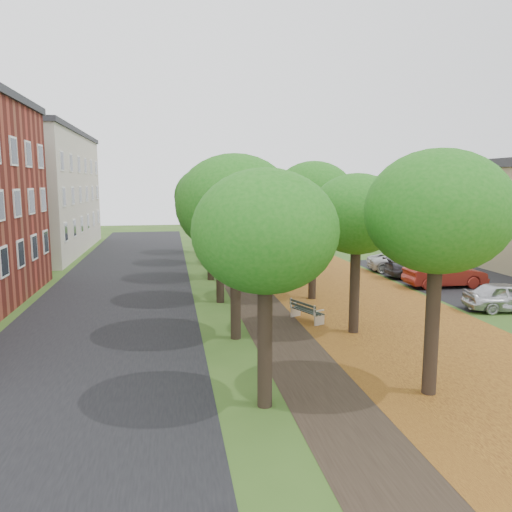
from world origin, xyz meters
name	(u,v)px	position (x,y,z in m)	size (l,w,h in m)	color
ground	(342,400)	(0.00, 0.00, 0.00)	(120.00, 120.00, 0.00)	#2D4C19
street_asphalt	(118,293)	(-7.50, 15.00, 0.00)	(8.00, 70.00, 0.01)	black
footpath	(253,288)	(0.00, 15.00, 0.00)	(3.20, 70.00, 0.01)	black
leaf_verge	(337,285)	(5.00, 15.00, 0.01)	(7.50, 70.00, 0.01)	#A0661D
parking_lot	(459,278)	(13.50, 16.00, 0.00)	(9.00, 16.00, 0.01)	black
tree_row_west	(214,202)	(-2.20, 15.00, 4.93)	(4.11, 34.11, 6.71)	black
tree_row_east	(299,202)	(2.60, 15.00, 4.93)	(4.11, 34.11, 6.71)	black
building_cream	(22,192)	(-17.00, 33.00, 5.21)	(10.30, 20.30, 10.40)	beige
bench	(306,311)	(1.14, 7.92, 0.45)	(1.18, 1.89, 0.86)	#252F29
car_silver	(509,297)	(11.00, 7.95, 0.69)	(1.63, 4.06, 1.38)	#B6B5BA
car_red	(445,274)	(11.00, 13.52, 0.76)	(1.62, 4.64, 1.53)	maroon
car_grey	(421,268)	(11.00, 16.31, 0.66)	(1.86, 4.57, 1.33)	#333338
car_white	(403,262)	(11.00, 18.77, 0.66)	(2.19, 4.76, 1.32)	silver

